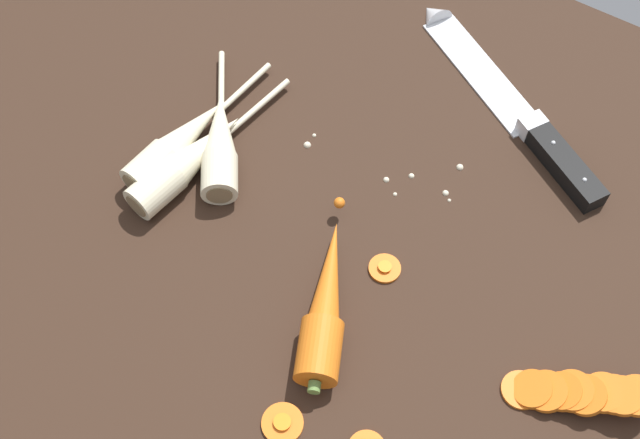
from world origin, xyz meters
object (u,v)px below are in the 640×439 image
Objects in this scene: parsnip_front at (180,141)px; parsnip_mid_right at (189,161)px; chefs_knife at (502,94)px; carrot_slice_stray_far at (385,268)px; whole_carrot at (326,304)px; carrot_slice_stack at (579,393)px; carrot_slice_stray_mid at (282,423)px; parsnip_mid_left at (220,143)px.

parsnip_front is 0.95× the size of parsnip_mid_right.
carrot_slice_stray_far is at bearing -89.26° from chefs_knife.
whole_carrot is 5.83× the size of carrot_slice_stray_far.
carrot_slice_stack reaches higher than carrot_slice_stray_far.
carrot_slice_stray_mid is at bearing -89.01° from chefs_knife.
parsnip_mid_left is at bearing 173.72° from carrot_slice_stray_far.
chefs_knife is 33.65cm from parsnip_mid_left.
carrot_slice_stack is 3.29× the size of carrot_slice_stray_mid.
whole_carrot is 8.08cm from carrot_slice_stray_far.
parsnip_front reaches higher than carrot_slice_stray_far.
parsnip_mid_left is at bearing 153.98° from whole_carrot.
carrot_slice_stack is at bearing 13.11° from whole_carrot.
carrot_slice_stack is (24.23, 5.64, -0.65)cm from whole_carrot.
chefs_knife is 27.43cm from carrot_slice_stray_far.
carrot_slice_stray_far is at bearing -0.64° from parsnip_front.
carrot_slice_stray_far is at bearing 175.06° from carrot_slice_stack.
whole_carrot reaches higher than carrot_slice_stray_mid.
chefs_knife is 37.90cm from parsnip_front.
parsnip_mid_left reaches higher than chefs_knife.
whole_carrot is at bearing -107.37° from carrot_slice_stray_far.
carrot_slice_stray_mid and carrot_slice_stray_far have the same top height.
carrot_slice_stack is 27.45cm from carrot_slice_stray_mid.
whole_carrot is at bearing -93.27° from chefs_knife.
parsnip_mid_left is 23.15cm from carrot_slice_stray_far.
parsnip_front is 4.43cm from parsnip_mid_left.
chefs_knife is at bearing 90.99° from carrot_slice_stray_mid.
parsnip_mid_right is at bearing 179.20° from carrot_slice_stack.
parsnip_mid_left is at bearing 70.26° from parsnip_mid_right.
parsnip_front is at bearing 144.66° from carrot_slice_stray_mid.
parsnip_front reaches higher than carrot_slice_stray_mid.
carrot_slice_stack is 21.98cm from carrot_slice_stray_far.
parsnip_front is 26.84cm from carrot_slice_stray_far.
parsnip_mid_left is 4.74× the size of carrot_slice_stray_mid.
carrot_slice_stack is 3.84× the size of carrot_slice_stray_far.
parsnip_mid_right is at bearing 164.02° from whole_carrot.
carrot_slice_stack is at bearing -4.94° from carrot_slice_stray_far.
parsnip_mid_right is 46.19cm from carrot_slice_stack.
parsnip_front is at bearing 162.23° from whole_carrot.
chefs_knife is 2.48× the size of carrot_slice_stack.
carrot_slice_stray_mid is at bearing -76.29° from whole_carrot.
whole_carrot is (-2.00, -34.96, 1.45)cm from chefs_knife.
parsnip_front is 1.79× the size of carrot_slice_stack.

